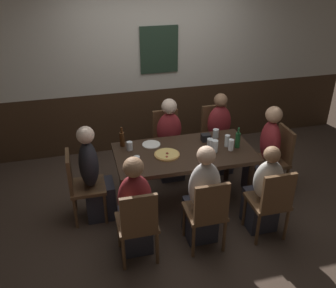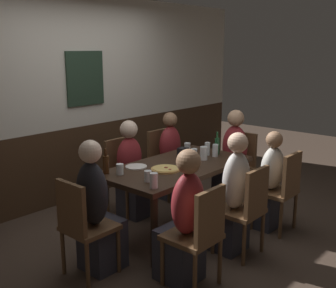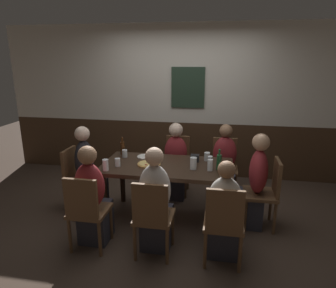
{
  "view_description": "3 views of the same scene",
  "coord_description": "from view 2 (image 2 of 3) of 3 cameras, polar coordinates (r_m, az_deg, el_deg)",
  "views": [
    {
      "loc": [
        -1.16,
        -3.75,
        2.92
      ],
      "look_at": [
        -0.19,
        0.03,
        0.85
      ],
      "focal_mm": 40.4,
      "sensor_mm": 36.0,
      "label": 1
    },
    {
      "loc": [
        -3.18,
        -2.67,
        1.94
      ],
      "look_at": [
        0.01,
        0.14,
        0.94
      ],
      "focal_mm": 43.97,
      "sensor_mm": 36.0,
      "label": 2
    },
    {
      "loc": [
        0.65,
        -3.57,
        2.06
      ],
      "look_at": [
        0.02,
        -0.05,
        1.03
      ],
      "focal_mm": 32.52,
      "sensor_mm": 36.0,
      "label": 3
    }
  ],
  "objects": [
    {
      "name": "chair_right_near",
      "position": [
        4.54,
        15.46,
        -5.78
      ],
      "size": [
        0.4,
        0.4,
        0.88
      ],
      "color": "brown",
      "rests_on": "ground_plane"
    },
    {
      "name": "chair_right_far",
      "position": [
        5.45,
        -0.64,
        -2.14
      ],
      "size": [
        0.4,
        0.4,
        0.88
      ],
      "color": "brown",
      "rests_on": "ground_plane"
    },
    {
      "name": "beer_bottle_green",
      "position": [
        4.76,
        6.82,
        -0.19
      ],
      "size": [
        0.06,
        0.06,
        0.26
      ],
      "color": "#194723",
      "rests_on": "dining_table"
    },
    {
      "name": "pint_glass_amber",
      "position": [
        4.51,
        4.97,
        -1.41
      ],
      "size": [
        0.08,
        0.08,
        0.15
      ],
      "color": "silver",
      "rests_on": "dining_table"
    },
    {
      "name": "tumbler_water",
      "position": [
        4.01,
        -6.68,
        -3.58
      ],
      "size": [
        0.07,
        0.07,
        0.1
      ],
      "color": "silver",
      "rests_on": "dining_table"
    },
    {
      "name": "plate_white_large",
      "position": [
        4.24,
        -4.44,
        -3.15
      ],
      "size": [
        0.22,
        0.22,
        0.01
      ],
      "primitive_type": "cylinder",
      "color": "white",
      "rests_on": "dining_table"
    },
    {
      "name": "tumbler_short",
      "position": [
        3.6,
        -1.98,
        -5.15
      ],
      "size": [
        0.07,
        0.07,
        0.14
      ],
      "color": "silver",
      "rests_on": "dining_table"
    },
    {
      "name": "pint_glass_stout",
      "position": [
        4.83,
        2.68,
        -0.55
      ],
      "size": [
        0.07,
        0.07,
        0.11
      ],
      "color": "silver",
      "rests_on": "dining_table"
    },
    {
      "name": "chair_left_near",
      "position": [
        3.38,
        4.33,
        -12.05
      ],
      "size": [
        0.4,
        0.4,
        0.88
      ],
      "color": "brown",
      "rests_on": "ground_plane"
    },
    {
      "name": "dining_table",
      "position": [
        4.35,
        1.25,
        -3.96
      ],
      "size": [
        1.65,
        0.86,
        0.74
      ],
      "color": "black",
      "rests_on": "ground_plane"
    },
    {
      "name": "pizza",
      "position": [
        4.13,
        -0.34,
        -3.48
      ],
      "size": [
        0.3,
        0.3,
        0.03
      ],
      "color": "tan",
      "rests_on": "dining_table"
    },
    {
      "name": "beer_bottle_brown",
      "position": [
        4.04,
        -8.61,
        -2.75
      ],
      "size": [
        0.06,
        0.06,
        0.25
      ],
      "color": "#42230F",
      "rests_on": "dining_table"
    },
    {
      "name": "beer_glass_tall",
      "position": [
        3.78,
        -2.79,
        -4.58
      ],
      "size": [
        0.07,
        0.07,
        0.1
      ],
      "color": "silver",
      "rests_on": "dining_table"
    },
    {
      "name": "person_mid_far",
      "position": [
        4.84,
        -4.95,
        -4.36
      ],
      "size": [
        0.34,
        0.37,
        1.13
      ],
      "color": "#2D2D38",
      "rests_on": "ground_plane"
    },
    {
      "name": "person_left_near",
      "position": [
        3.48,
        2.16,
        -11.37
      ],
      "size": [
        0.34,
        0.37,
        1.16
      ],
      "color": "#2D2D38",
      "rests_on": "ground_plane"
    },
    {
      "name": "pint_glass_pale",
      "position": [
        4.58,
        3.62,
        -1.4
      ],
      "size": [
        0.07,
        0.07,
        0.11
      ],
      "color": "silver",
      "rests_on": "dining_table"
    },
    {
      "name": "person_head_west",
      "position": [
        3.69,
        -9.78,
        -9.85
      ],
      "size": [
        0.37,
        0.34,
        1.19
      ],
      "color": "#2D2D38",
      "rests_on": "ground_plane"
    },
    {
      "name": "chair_mid_near",
      "position": [
        3.94,
        10.76,
        -8.5
      ],
      "size": [
        0.4,
        0.4,
        0.88
      ],
      "color": "brown",
      "rests_on": "ground_plane"
    },
    {
      "name": "chair_head_east",
      "position": [
        5.36,
        9.81,
        -2.59
      ],
      "size": [
        0.4,
        0.4,
        0.88
      ],
      "color": "brown",
      "rests_on": "ground_plane"
    },
    {
      "name": "condiment_caddy",
      "position": [
        4.68,
        2.08,
        -1.07
      ],
      "size": [
        0.11,
        0.09,
        0.09
      ],
      "primitive_type": "cube",
      "color": "black",
      "rests_on": "dining_table"
    },
    {
      "name": "wall_back",
      "position": [
        5.4,
        -12.3,
        6.15
      ],
      "size": [
        6.4,
        0.13,
        2.6
      ],
      "color": "#3D2819",
      "rests_on": "ground_plane"
    },
    {
      "name": "beer_glass_half",
      "position": [
        4.71,
        5.48,
        -0.78
      ],
      "size": [
        0.06,
        0.06,
        0.15
      ],
      "color": "silver",
      "rests_on": "dining_table"
    },
    {
      "name": "person_right_far",
      "position": [
        5.35,
        0.66,
        -2.64
      ],
      "size": [
        0.34,
        0.37,
        1.14
      ],
      "color": "#2D2D38",
      "rests_on": "ground_plane"
    },
    {
      "name": "highball_clear",
      "position": [
        4.66,
        6.56,
        -1.01
      ],
      "size": [
        0.06,
        0.06,
        0.14
      ],
      "color": "silver",
      "rests_on": "dining_table"
    },
    {
      "name": "person_mid_near",
      "position": [
        4.02,
        8.77,
        -7.94
      ],
      "size": [
        0.34,
        0.37,
        1.18
      ],
      "color": "#2D2D38",
      "rests_on": "ground_plane"
    },
    {
      "name": "person_right_near",
      "position": [
        4.63,
        13.59,
        -5.91
      ],
      "size": [
        0.34,
        0.37,
        1.08
      ],
      "color": "#2D2D38",
      "rests_on": "ground_plane"
    },
    {
      "name": "chair_head_west",
      "position": [
        3.6,
        -11.79,
        -10.68
      ],
      "size": [
        0.4,
        0.4,
        0.88
      ],
      "color": "brown",
      "rests_on": "ground_plane"
    },
    {
      "name": "chair_mid_far",
      "position": [
        4.95,
        -6.26,
        -3.79
      ],
      "size": [
        0.4,
        0.4,
        0.88
      ],
      "color": "brown",
      "rests_on": "ground_plane"
    },
    {
      "name": "person_head_east",
      "position": [
        5.22,
        8.89,
        -2.81
      ],
      "size": [
        0.37,
        0.34,
        1.2
      ],
      "color": "#2D2D38",
      "rests_on": "ground_plane"
    },
    {
      "name": "ground_plane",
      "position": [
        4.58,
        1.21,
        -11.81
      ],
      "size": [
        12.0,
        12.0,
        0.0
      ],
      "primitive_type": "plane",
      "color": "#423328"
    }
  ]
}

